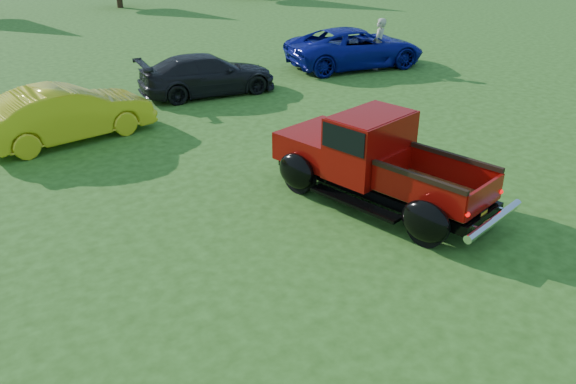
% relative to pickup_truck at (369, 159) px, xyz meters
% --- Properties ---
extents(ground, '(120.00, 120.00, 0.00)m').
position_rel_pickup_truck_xyz_m(ground, '(-1.90, -1.15, -0.80)').
color(ground, '#294D16').
rests_on(ground, ground).
extents(pickup_truck, '(2.98, 4.83, 1.70)m').
position_rel_pickup_truck_xyz_m(pickup_truck, '(0.00, 0.00, 0.00)').
color(pickup_truck, black).
rests_on(pickup_truck, ground).
extents(show_car_yellow, '(4.28, 2.04, 1.36)m').
position_rel_pickup_truck_xyz_m(show_car_yellow, '(-4.15, 6.44, -0.13)').
color(show_car_yellow, gold).
rests_on(show_car_yellow, ground).
extents(show_car_grey, '(4.40, 2.18, 1.23)m').
position_rel_pickup_truck_xyz_m(show_car_grey, '(0.49, 8.30, -0.19)').
color(show_car_grey, black).
rests_on(show_car_grey, ground).
extents(show_car_blue, '(5.45, 3.23, 1.42)m').
position_rel_pickup_truck_xyz_m(show_car_blue, '(6.60, 8.66, -0.09)').
color(show_car_blue, '#0C1185').
rests_on(show_car_blue, ground).
extents(spectator, '(0.79, 0.72, 1.81)m').
position_rel_pickup_truck_xyz_m(spectator, '(7.10, 7.95, 0.10)').
color(spectator, '#AAA694').
rests_on(spectator, ground).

